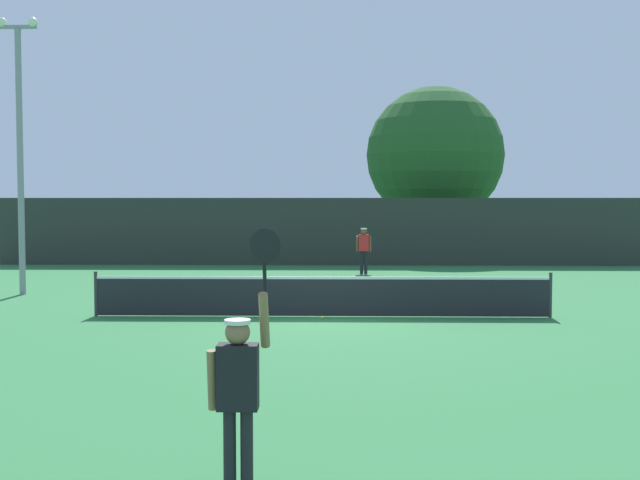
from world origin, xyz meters
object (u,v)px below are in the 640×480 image
large_tree (435,155)px  tennis_ball (322,317)px  player_receiving (364,246)px  light_pole (20,138)px  player_serving (239,379)px  parked_car_near (274,239)px  parked_car_mid (372,237)px

large_tree → tennis_ball: bearing=-104.2°
player_receiving → tennis_ball: size_ratio=25.15×
light_pole → player_serving: bearing=-61.4°
player_serving → large_tree: 31.87m
player_receiving → light_pole: bearing=33.2°
player_receiving → tennis_ball: 11.27m
light_pole → player_receiving: bearing=33.2°
player_serving → light_pole: size_ratio=0.31×
tennis_ball → large_tree: size_ratio=0.01×
parked_car_near → parked_car_mid: size_ratio=0.99×
player_receiving → parked_car_mid: size_ratio=0.40×
parked_car_near → light_pole: bearing=-110.5°
large_tree → light_pole: bearing=-131.6°
player_receiving → large_tree: 10.60m
light_pole → parked_car_mid: 22.36m
player_serving → parked_car_near: 32.79m
large_tree → parked_car_mid: large_tree is taller
tennis_ball → parked_car_near: bearing=97.7°
large_tree → parked_car_mid: (-2.92, 3.23, -4.17)m
light_pole → large_tree: 21.13m
player_serving → parked_car_mid: 34.47m
player_receiving → light_pole: 12.74m
tennis_ball → player_receiving: bearing=83.1°
player_serving → large_tree: (5.69, 31.12, 3.84)m
light_pole → parked_car_near: 18.76m
tennis_ball → player_serving: bearing=-92.9°
player_receiving → parked_car_near: size_ratio=0.40×
player_serving → parked_car_mid: (2.77, 34.35, -0.33)m
tennis_ball → parked_car_near: 22.03m
light_pole → parked_car_near: light_pole is taller
light_pole → parked_car_mid: light_pole is taller
player_serving → light_pole: light_pole is taller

